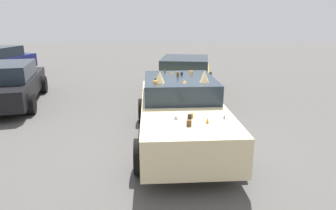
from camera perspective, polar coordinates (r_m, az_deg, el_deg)
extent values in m
plane|color=#514F4C|center=(7.02, 2.46, -7.01)|extent=(60.00, 60.00, 0.00)
cube|color=beige|center=(6.80, 2.52, -2.06)|extent=(4.60, 1.84, 0.71)
cube|color=#1E2833|center=(7.06, 2.20, 3.49)|extent=(2.03, 1.66, 0.44)
cylinder|color=black|center=(5.79, 13.08, -9.09)|extent=(0.67, 0.23, 0.67)
cylinder|color=black|center=(5.56, -5.35, -9.81)|extent=(0.67, 0.23, 0.67)
cylinder|color=black|center=(8.36, 7.63, -0.84)|extent=(0.67, 0.23, 0.67)
cylinder|color=black|center=(8.20, -4.87, -1.09)|extent=(0.67, 0.23, 0.67)
ellipsoid|color=black|center=(6.34, 11.24, -5.06)|extent=(0.16, 0.02, 0.14)
ellipsoid|color=black|center=(5.37, -5.25, -8.98)|extent=(0.11, 0.02, 0.14)
ellipsoid|color=black|center=(5.92, 12.29, -4.43)|extent=(0.17, 0.02, 0.13)
ellipsoid|color=black|center=(7.23, 9.26, -0.24)|extent=(0.11, 0.02, 0.14)
ellipsoid|color=black|center=(6.07, -5.09, -5.54)|extent=(0.16, 0.02, 0.12)
ellipsoid|color=black|center=(7.70, -4.87, 0.97)|extent=(0.19, 0.02, 0.09)
ellipsoid|color=black|center=(5.87, 12.44, -4.56)|extent=(0.15, 0.02, 0.15)
ellipsoid|color=black|center=(6.87, -4.99, -0.47)|extent=(0.13, 0.02, 0.11)
ellipsoid|color=black|center=(5.89, -5.15, -5.01)|extent=(0.19, 0.02, 0.12)
ellipsoid|color=black|center=(7.49, 8.79, 0.07)|extent=(0.10, 0.02, 0.15)
ellipsoid|color=black|center=(6.33, -5.05, -4.17)|extent=(0.14, 0.02, 0.13)
cylinder|color=black|center=(5.49, 4.13, -2.22)|extent=(0.07, 0.07, 0.09)
cone|color=gray|center=(5.45, 1.52, -2.39)|extent=(0.12, 0.12, 0.07)
cylinder|color=orange|center=(5.55, 4.54, -2.01)|extent=(0.07, 0.07, 0.09)
cone|color=gray|center=(5.57, 10.72, -2.17)|extent=(0.07, 0.07, 0.09)
cylinder|color=#51381E|center=(5.13, 4.04, -3.45)|extent=(0.10, 0.10, 0.10)
cone|color=orange|center=(5.29, 7.54, -2.91)|extent=(0.07, 0.07, 0.11)
cone|color=#A87A38|center=(7.49, 0.70, 6.31)|extent=(0.09, 0.09, 0.09)
cylinder|color=orange|center=(6.35, -2.45, 4.35)|extent=(0.10, 0.10, 0.06)
cylinder|color=#51381E|center=(7.15, 1.89, 5.89)|extent=(0.07, 0.07, 0.11)
cylinder|color=black|center=(7.38, 2.65, 6.04)|extent=(0.08, 0.08, 0.07)
cone|color=orange|center=(6.47, 3.22, 4.52)|extent=(0.08, 0.08, 0.05)
cylinder|color=#51381E|center=(6.60, -2.28, 4.88)|extent=(0.10, 0.10, 0.08)
cylinder|color=orange|center=(7.48, 4.51, 6.20)|extent=(0.10, 0.10, 0.08)
cone|color=#51381E|center=(7.73, -0.61, 6.68)|extent=(0.08, 0.08, 0.11)
cone|color=#D8BC7F|center=(6.53, 6.99, 5.47)|extent=(0.21, 0.21, 0.26)
cone|color=#D8BC7F|center=(6.42, -1.60, 5.40)|extent=(0.21, 0.21, 0.26)
cylinder|color=black|center=(17.27, -25.08, 6.57)|extent=(0.67, 0.36, 0.64)
cube|color=gold|center=(11.15, 3.34, 4.92)|extent=(4.65, 2.58, 0.63)
cube|color=#1E2833|center=(10.73, 3.28, 7.63)|extent=(2.32, 1.97, 0.54)
cylinder|color=black|center=(12.61, -0.33, 5.05)|extent=(0.67, 0.34, 0.64)
cylinder|color=black|center=(12.52, 7.79, 4.81)|extent=(0.67, 0.34, 0.64)
cylinder|color=black|center=(9.98, -2.27, 2.02)|extent=(0.67, 0.34, 0.64)
cylinder|color=black|center=(9.86, 7.97, 1.70)|extent=(0.67, 0.34, 0.64)
cube|color=black|center=(11.25, -28.41, 3.01)|extent=(4.73, 2.57, 0.60)
cube|color=#1E2833|center=(10.97, -29.03, 5.61)|extent=(2.42, 2.02, 0.51)
cylinder|color=black|center=(12.46, -22.71, 3.63)|extent=(0.66, 0.33, 0.64)
cylinder|color=black|center=(9.79, -24.72, 0.21)|extent=(0.66, 0.33, 0.64)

